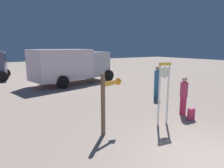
# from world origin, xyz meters

# --- Properties ---
(ground_plane) EXTENTS (80.00, 80.00, 0.00)m
(ground_plane) POSITION_xyz_m (0.00, 0.00, 0.00)
(ground_plane) COLOR gray
(standing_clock) EXTENTS (0.49, 0.16, 2.30)m
(standing_clock) POSITION_xyz_m (0.98, 2.55, 1.41)
(standing_clock) COLOR white
(standing_clock) RESTS_ON ground_plane
(arrow_sign) EXTENTS (1.07, 0.49, 2.03)m
(arrow_sign) POSITION_xyz_m (-0.97, 3.11, 1.34)
(arrow_sign) COLOR brown
(arrow_sign) RESTS_ON ground_plane
(person_near_clock) EXTENTS (0.31, 0.31, 1.63)m
(person_near_clock) POSITION_xyz_m (2.50, 2.80, 0.91)
(person_near_clock) COLOR #C82F57
(person_near_clock) RESTS_ON ground_plane
(backpack) EXTENTS (0.30, 0.19, 0.46)m
(backpack) POSITION_xyz_m (2.25, 2.22, 0.22)
(backpack) COLOR #C4315A
(backpack) RESTS_ON ground_plane
(person_distant) EXTENTS (0.35, 0.35, 1.81)m
(person_distant) POSITION_xyz_m (3.68, 5.42, 1.01)
(person_distant) COLOR teal
(person_distant) RESTS_ON ground_plane
(box_truck_near) EXTENTS (6.79, 3.73, 2.67)m
(box_truck_near) POSITION_xyz_m (1.46, 12.36, 1.50)
(box_truck_near) COLOR white
(box_truck_near) RESTS_ON ground_plane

